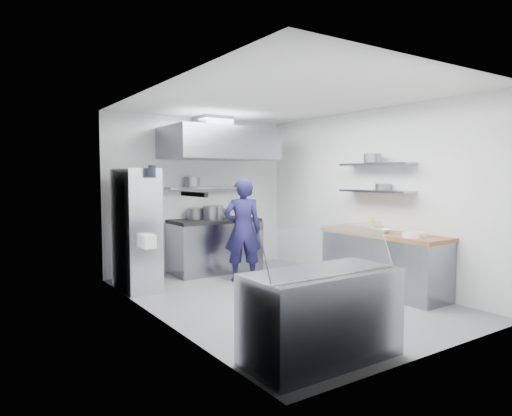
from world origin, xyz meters
TOP-DOWN VIEW (x-y plane):
  - floor at (0.00, 0.00)m, footprint 5.00×5.00m
  - ceiling at (0.00, 0.00)m, footprint 5.00×5.00m
  - wall_back at (0.00, 2.50)m, footprint 3.60×2.80m
  - wall_front at (0.00, -2.50)m, footprint 3.60×2.80m
  - wall_left at (-1.80, 0.00)m, footprint 2.80×5.00m
  - wall_right at (1.80, 0.00)m, footprint 2.80×5.00m
  - gas_range at (0.10, 2.10)m, footprint 1.60×0.80m
  - cooktop at (0.10, 2.10)m, footprint 1.57×0.78m
  - stock_pot_left at (-0.19, 2.28)m, footprint 0.31×0.31m
  - stock_pot_mid at (0.06, 2.07)m, footprint 0.37×0.37m
  - stock_pot_right at (0.43, 2.39)m, footprint 0.29×0.29m
  - over_range_shelf at (0.10, 2.34)m, footprint 1.60×0.30m
  - shelf_pot_a at (-0.21, 2.37)m, footprint 0.27×0.27m
  - extractor_hood at (0.10, 1.93)m, footprint 1.90×1.15m
  - hood_duct at (0.10, 2.15)m, footprint 0.55×0.55m
  - red_firebox at (-1.25, 2.44)m, footprint 0.22×0.10m
  - chef at (0.12, 1.17)m, footprint 0.73×0.63m
  - wire_rack at (-1.53, 1.59)m, footprint 0.50×0.90m
  - rack_bin_a at (-1.53, 1.10)m, footprint 0.17×0.22m
  - rack_bin_b at (-1.53, 1.39)m, footprint 0.13×0.17m
  - rack_jar at (-1.48, 1.03)m, footprint 0.11×0.11m
  - knife_strip at (-1.78, -0.90)m, footprint 0.04×0.55m
  - prep_counter_base at (1.48, -0.60)m, footprint 0.62×2.00m
  - prep_counter_top at (1.48, -0.60)m, footprint 0.65×2.04m
  - plate_stack_a at (1.35, -1.21)m, footprint 0.26×0.26m
  - plate_stack_b at (1.54, -1.18)m, footprint 0.24×0.24m
  - copper_pan at (1.66, -0.37)m, footprint 0.15×0.15m
  - squeeze_bottle at (1.68, -0.19)m, footprint 0.06×0.06m
  - mixing_bowl at (1.42, -0.63)m, footprint 0.27×0.27m
  - wall_shelf_lower at (1.64, -0.30)m, footprint 0.30×1.30m
  - wall_shelf_upper at (1.64, -0.30)m, footprint 0.30×1.30m
  - shelf_pot_c at (1.69, -0.40)m, footprint 0.24×0.24m
  - shelf_pot_d at (1.57, -0.28)m, footprint 0.27×0.27m
  - display_case at (-1.00, -2.00)m, footprint 1.50×0.70m
  - display_glass at (-1.00, -2.12)m, footprint 1.47×0.19m

SIDE VIEW (x-z plane):
  - floor at x=0.00m, z-range 0.00..0.00m
  - prep_counter_base at x=1.48m, z-range 0.00..0.84m
  - display_case at x=-1.00m, z-range 0.00..0.85m
  - gas_range at x=0.10m, z-range 0.00..0.90m
  - rack_bin_a at x=-1.53m, z-range 0.70..0.90m
  - chef at x=0.12m, z-range 0.00..1.70m
  - prep_counter_top at x=1.48m, z-range 0.84..0.90m
  - wire_rack at x=-1.53m, z-range 0.00..1.85m
  - mixing_bowl at x=1.42m, z-range 0.90..0.96m
  - cooktop at x=0.10m, z-range 0.90..0.96m
  - plate_stack_a at x=1.35m, z-range 0.90..0.96m
  - plate_stack_b at x=1.54m, z-range 0.90..0.96m
  - copper_pan at x=1.66m, z-range 0.90..0.96m
  - squeeze_bottle at x=1.68m, z-range 0.90..1.08m
  - stock_pot_right at x=0.43m, z-range 0.96..1.12m
  - stock_pot_left at x=-0.19m, z-range 0.96..1.16m
  - display_glass at x=-1.00m, z-range 0.86..1.28m
  - stock_pot_mid at x=0.06m, z-range 0.96..1.20m
  - rack_bin_b at x=-1.53m, z-range 1.23..1.37m
  - wall_back at x=0.00m, z-range 1.39..1.41m
  - wall_front at x=0.00m, z-range 1.39..1.41m
  - wall_left at x=-1.80m, z-range 1.39..1.41m
  - wall_right at x=1.80m, z-range 1.39..1.41m
  - red_firebox at x=-1.25m, z-range 1.29..1.55m
  - wall_shelf_lower at x=1.64m, z-range 1.48..1.52m
  - over_range_shelf at x=0.10m, z-range 1.50..1.54m
  - knife_strip at x=-1.78m, z-range 1.53..1.57m
  - shelf_pot_c at x=1.69m, z-range 1.52..1.62m
  - shelf_pot_a at x=-0.21m, z-range 1.54..1.72m
  - rack_jar at x=-1.48m, z-range 1.71..1.89m
  - wall_shelf_upper at x=1.64m, z-range 1.90..1.94m
  - shelf_pot_d at x=1.57m, z-range 1.94..2.08m
  - extractor_hood at x=0.10m, z-range 2.02..2.57m
  - hood_duct at x=0.10m, z-range 2.56..2.80m
  - ceiling at x=0.00m, z-range 2.80..2.80m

